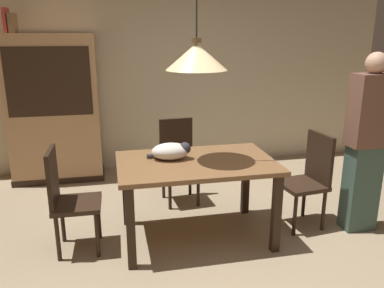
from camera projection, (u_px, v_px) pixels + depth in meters
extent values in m
plane|color=#998466|center=(209.00, 264.00, 3.22)|extent=(10.00, 10.00, 0.00)
cube|color=beige|center=(162.00, 63.00, 5.31)|extent=(6.40, 0.10, 2.90)
cube|color=brown|center=(196.00, 163.00, 3.46)|extent=(1.40, 0.90, 0.04)
cube|color=black|center=(131.00, 228.00, 3.07)|extent=(0.07, 0.07, 0.71)
cube|color=black|center=(276.00, 214.00, 3.32)|extent=(0.07, 0.07, 0.71)
cube|color=black|center=(126.00, 191.00, 3.80)|extent=(0.07, 0.07, 0.71)
cube|color=black|center=(245.00, 181.00, 4.05)|extent=(0.07, 0.07, 0.71)
cube|color=black|center=(180.00, 166.00, 4.29)|extent=(0.43, 0.43, 0.04)
cube|color=black|center=(176.00, 139.00, 4.39)|extent=(0.38, 0.07, 0.48)
cylinder|color=black|center=(170.00, 192.00, 4.16)|extent=(0.04, 0.04, 0.41)
cylinder|color=black|center=(198.00, 188.00, 4.25)|extent=(0.04, 0.04, 0.41)
cylinder|color=black|center=(163.00, 181.00, 4.46)|extent=(0.04, 0.04, 0.41)
cylinder|color=black|center=(190.00, 178.00, 4.55)|extent=(0.04, 0.04, 0.41)
cube|color=black|center=(77.00, 204.00, 3.33)|extent=(0.41, 0.41, 0.04)
cube|color=black|center=(52.00, 177.00, 3.22)|extent=(0.04, 0.38, 0.48)
cylinder|color=black|center=(97.00, 235.00, 3.27)|extent=(0.04, 0.04, 0.41)
cylinder|color=black|center=(99.00, 218.00, 3.57)|extent=(0.04, 0.04, 0.41)
cylinder|color=black|center=(58.00, 239.00, 3.21)|extent=(0.04, 0.04, 0.41)
cylinder|color=black|center=(63.00, 221.00, 3.51)|extent=(0.04, 0.04, 0.41)
cube|color=black|center=(301.00, 185.00, 3.75)|extent=(0.44, 0.44, 0.04)
cube|color=black|center=(319.00, 158.00, 3.74)|extent=(0.08, 0.38, 0.48)
cylinder|color=black|center=(277.00, 202.00, 3.91)|extent=(0.04, 0.04, 0.41)
cylinder|color=black|center=(295.00, 215.00, 3.62)|extent=(0.04, 0.04, 0.41)
cylinder|color=black|center=(304.00, 198.00, 4.01)|extent=(0.04, 0.04, 0.41)
cylinder|color=black|center=(324.00, 211.00, 3.72)|extent=(0.04, 0.04, 0.41)
ellipsoid|color=silver|center=(170.00, 151.00, 3.48)|extent=(0.35, 0.24, 0.15)
sphere|color=#333338|center=(185.00, 148.00, 3.48)|extent=(0.11, 0.11, 0.11)
cylinder|color=#333338|center=(157.00, 155.00, 3.52)|extent=(0.18, 0.04, 0.04)
cone|color=beige|center=(196.00, 57.00, 3.20)|extent=(0.52, 0.52, 0.22)
cylinder|color=#513D23|center=(197.00, 40.00, 3.17)|extent=(0.08, 0.08, 0.04)
cube|color=tan|center=(54.00, 109.00, 4.86)|extent=(1.10, 0.44, 1.85)
cube|color=black|center=(49.00, 82.00, 4.55)|extent=(0.97, 0.01, 0.81)
cube|color=black|center=(61.00, 175.00, 5.10)|extent=(1.12, 0.45, 0.08)
cube|color=#B73833|center=(6.00, 20.00, 4.48)|extent=(0.04, 0.22, 0.28)
cube|color=brown|center=(13.00, 23.00, 4.50)|extent=(0.06, 0.24, 0.22)
cube|color=#3D564C|center=(361.00, 188.00, 3.71)|extent=(0.30, 0.20, 0.84)
cube|color=brown|center=(371.00, 111.00, 3.50)|extent=(0.36, 0.22, 0.67)
sphere|color=tan|center=(377.00, 63.00, 3.38)|extent=(0.19, 0.19, 0.19)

